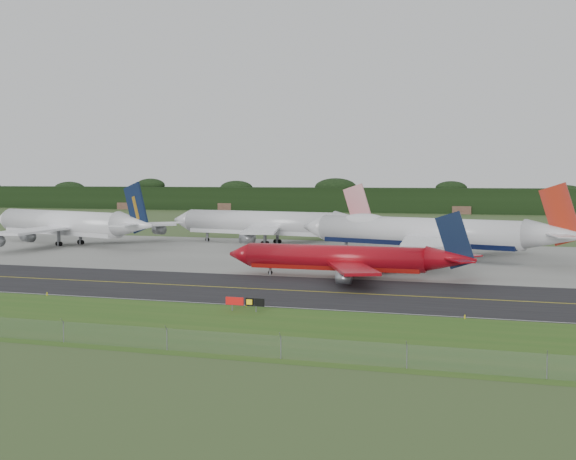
# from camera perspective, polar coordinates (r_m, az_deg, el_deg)

# --- Properties ---
(ground) EXTENTS (600.00, 600.00, 0.00)m
(ground) POSITION_cam_1_polar(r_m,az_deg,el_deg) (127.32, -1.07, -3.99)
(ground) COLOR #324922
(ground) RESTS_ON ground
(grass_verge) EXTENTS (400.00, 30.00, 0.01)m
(grass_verge) POSITION_cam_1_polar(r_m,az_deg,el_deg) (95.52, -8.23, -6.63)
(grass_verge) COLOR #2B5619
(grass_verge) RESTS_ON ground
(taxiway) EXTENTS (400.00, 32.00, 0.02)m
(taxiway) POSITION_cam_1_polar(r_m,az_deg,el_deg) (123.60, -1.70, -4.22)
(taxiway) COLOR black
(taxiway) RESTS_ON ground
(apron) EXTENTS (400.00, 78.00, 0.01)m
(apron) POSITION_cam_1_polar(r_m,az_deg,el_deg) (175.85, 4.55, -1.86)
(apron) COLOR gray
(apron) RESTS_ON ground
(taxiway_centreline) EXTENTS (400.00, 0.40, 0.00)m
(taxiway_centreline) POSITION_cam_1_polar(r_m,az_deg,el_deg) (123.59, -1.70, -4.22)
(taxiway_centreline) COLOR gold
(taxiway_centreline) RESTS_ON taxiway
(taxiway_edge_line) EXTENTS (400.00, 0.25, 0.00)m
(taxiway_edge_line) POSITION_cam_1_polar(r_m,az_deg,el_deg) (109.36, -4.54, -5.27)
(taxiway_edge_line) COLOR silver
(taxiway_edge_line) RESTS_ON taxiway
(perimeter_fence) EXTENTS (320.00, 0.10, 320.00)m
(perimeter_fence) POSITION_cam_1_polar(r_m,az_deg,el_deg) (84.13, -12.27, -7.34)
(perimeter_fence) COLOR slate
(perimeter_fence) RESTS_ON ground
(horizon_treeline) EXTENTS (700.00, 25.00, 12.00)m
(horizon_treeline) POSITION_cam_1_polar(r_m,az_deg,el_deg) (394.99, 12.46, 1.97)
(horizon_treeline) COLOR black
(horizon_treeline) RESTS_ON ground
(jet_ba_747) EXTENTS (63.46, 51.35, 16.28)m
(jet_ba_747) POSITION_cam_1_polar(r_m,az_deg,el_deg) (171.34, 9.88, -0.19)
(jet_ba_747) COLOR silver
(jet_ba_747) RESTS_ON ground
(jet_red_737) EXTENTS (43.47, 35.59, 11.78)m
(jet_red_737) POSITION_cam_1_polar(r_m,az_deg,el_deg) (137.38, 4.33, -2.07)
(jet_red_737) COLOR maroon
(jet_red_737) RESTS_ON ground
(jet_navy_gold) EXTENTS (60.93, 51.55, 16.20)m
(jet_navy_gold) POSITION_cam_1_polar(r_m,az_deg,el_deg) (210.91, -15.30, 0.40)
(jet_navy_gold) COLOR white
(jet_navy_gold) RESTS_ON ground
(jet_star_tail) EXTENTS (59.64, 49.35, 15.76)m
(jet_star_tail) POSITION_cam_1_polar(r_m,az_deg,el_deg) (205.82, -1.26, 0.44)
(jet_star_tail) COLOR silver
(jet_star_tail) RESTS_ON ground
(taxiway_sign) EXTENTS (5.29, 0.25, 1.76)m
(taxiway_sign) POSITION_cam_1_polar(r_m,az_deg,el_deg) (103.26, -3.10, -5.12)
(taxiway_sign) COLOR slate
(taxiway_sign) RESTS_ON ground
(edge_marker_left) EXTENTS (0.16, 0.16, 0.50)m
(edge_marker_left) POSITION_cam_1_polar(r_m,az_deg,el_deg) (121.91, -16.76, -4.38)
(edge_marker_left) COLOR yellow
(edge_marker_left) RESTS_ON ground
(edge_marker_center) EXTENTS (0.16, 0.16, 0.50)m
(edge_marker_center) POSITION_cam_1_polar(r_m,az_deg,el_deg) (107.07, -2.99, -5.34)
(edge_marker_center) COLOR yellow
(edge_marker_center) RESTS_ON ground
(edge_marker_right) EXTENTS (0.16, 0.16, 0.50)m
(edge_marker_right) POSITION_cam_1_polar(r_m,az_deg,el_deg) (100.24, 12.46, -6.05)
(edge_marker_right) COLOR yellow
(edge_marker_right) RESTS_ON ground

